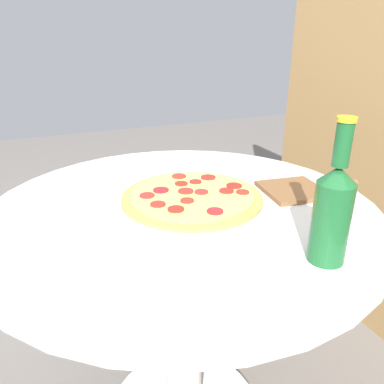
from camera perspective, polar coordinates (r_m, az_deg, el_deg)
table at (r=1.01m, az=-1.43°, el=-11.50°), size 0.95×0.95×0.74m
pizza at (r=0.95m, az=0.01°, el=-0.66°), size 0.36×0.36×0.02m
beer_bottle at (r=0.70m, az=20.61°, el=-2.59°), size 0.07×0.07×0.27m
pizza_paddle at (r=1.04m, az=16.22°, el=0.40°), size 0.17×0.28×0.02m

